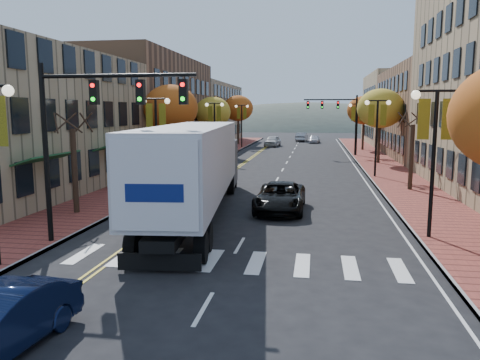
% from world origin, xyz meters
% --- Properties ---
extents(ground, '(200.00, 200.00, 0.00)m').
position_xyz_m(ground, '(0.00, 0.00, 0.00)').
color(ground, black).
rests_on(ground, ground).
extents(sidewalk_left, '(4.00, 85.00, 0.15)m').
position_xyz_m(sidewalk_left, '(-9.00, 32.50, 0.07)').
color(sidewalk_left, brown).
rests_on(sidewalk_left, ground).
extents(sidewalk_right, '(4.00, 85.00, 0.15)m').
position_xyz_m(sidewalk_right, '(9.00, 32.50, 0.07)').
color(sidewalk_right, brown).
rests_on(sidewalk_right, ground).
extents(building_left_mid, '(12.00, 24.00, 11.00)m').
position_xyz_m(building_left_mid, '(-17.00, 36.00, 5.50)').
color(building_left_mid, brown).
rests_on(building_left_mid, ground).
extents(building_left_far, '(12.00, 26.00, 9.50)m').
position_xyz_m(building_left_far, '(-17.00, 61.00, 4.75)').
color(building_left_far, '#9E8966').
rests_on(building_left_far, ground).
extents(building_right_mid, '(15.00, 24.00, 10.00)m').
position_xyz_m(building_right_mid, '(18.50, 42.00, 5.00)').
color(building_right_mid, brown).
rests_on(building_right_mid, ground).
extents(building_right_far, '(15.00, 20.00, 11.00)m').
position_xyz_m(building_right_far, '(18.50, 64.00, 5.50)').
color(building_right_far, '#9E8966').
rests_on(building_right_far, ground).
extents(tree_left_a, '(0.28, 0.28, 4.20)m').
position_xyz_m(tree_left_a, '(-9.00, 8.00, 2.25)').
color(tree_left_a, '#382619').
rests_on(tree_left_a, sidewalk_left).
extents(tree_left_b, '(4.48, 4.48, 7.21)m').
position_xyz_m(tree_left_b, '(-9.00, 24.00, 5.45)').
color(tree_left_b, '#382619').
rests_on(tree_left_b, sidewalk_left).
extents(tree_left_c, '(4.16, 4.16, 6.69)m').
position_xyz_m(tree_left_c, '(-9.00, 40.00, 5.05)').
color(tree_left_c, '#382619').
rests_on(tree_left_c, sidewalk_left).
extents(tree_left_d, '(4.61, 4.61, 7.42)m').
position_xyz_m(tree_left_d, '(-9.00, 58.00, 5.60)').
color(tree_left_d, '#382619').
rests_on(tree_left_d, sidewalk_left).
extents(tree_right_b, '(0.28, 0.28, 4.20)m').
position_xyz_m(tree_right_b, '(9.00, 18.00, 2.25)').
color(tree_right_b, '#382619').
rests_on(tree_right_b, sidewalk_right).
extents(tree_right_c, '(4.48, 4.48, 7.21)m').
position_xyz_m(tree_right_c, '(9.00, 34.00, 5.45)').
color(tree_right_c, '#382619').
rests_on(tree_right_c, sidewalk_right).
extents(tree_right_d, '(4.35, 4.35, 7.00)m').
position_xyz_m(tree_right_d, '(9.00, 50.00, 5.29)').
color(tree_right_d, '#382619').
rests_on(tree_right_d, sidewalk_right).
extents(lamp_left_b, '(1.96, 0.36, 6.05)m').
position_xyz_m(lamp_left_b, '(-7.50, 16.00, 4.29)').
color(lamp_left_b, black).
rests_on(lamp_left_b, ground).
extents(lamp_left_c, '(1.96, 0.36, 6.05)m').
position_xyz_m(lamp_left_c, '(-7.50, 34.00, 4.29)').
color(lamp_left_c, black).
rests_on(lamp_left_c, ground).
extents(lamp_left_d, '(1.96, 0.36, 6.05)m').
position_xyz_m(lamp_left_d, '(-7.50, 52.00, 4.29)').
color(lamp_left_d, black).
rests_on(lamp_left_d, ground).
extents(lamp_right_a, '(1.96, 0.36, 6.05)m').
position_xyz_m(lamp_right_a, '(7.50, 6.00, 4.29)').
color(lamp_right_a, black).
rests_on(lamp_right_a, ground).
extents(lamp_right_b, '(1.96, 0.36, 6.05)m').
position_xyz_m(lamp_right_b, '(7.50, 24.00, 4.29)').
color(lamp_right_b, black).
rests_on(lamp_right_b, ground).
extents(lamp_right_c, '(1.96, 0.36, 6.05)m').
position_xyz_m(lamp_right_c, '(7.50, 42.00, 4.29)').
color(lamp_right_c, black).
rests_on(lamp_right_c, ground).
extents(traffic_mast_near, '(6.10, 0.35, 7.00)m').
position_xyz_m(traffic_mast_near, '(-5.48, 3.00, 4.92)').
color(traffic_mast_near, black).
rests_on(traffic_mast_near, ground).
extents(traffic_mast_far, '(6.10, 0.34, 7.00)m').
position_xyz_m(traffic_mast_far, '(5.48, 42.00, 4.92)').
color(traffic_mast_far, black).
rests_on(traffic_mast_far, ground).
extents(semi_truck, '(4.77, 18.41, 4.55)m').
position_xyz_m(semi_truck, '(-2.92, 8.87, 2.66)').
color(semi_truck, black).
rests_on(semi_truck, ground).
extents(black_suv, '(2.53, 5.42, 1.50)m').
position_xyz_m(black_suv, '(1.08, 10.64, 0.75)').
color(black_suv, black).
rests_on(black_suv, ground).
extents(car_far_white, '(2.45, 4.93, 1.62)m').
position_xyz_m(car_far_white, '(-3.43, 55.59, 0.81)').
color(car_far_white, silver).
rests_on(car_far_white, ground).
extents(car_far_silver, '(2.08, 4.18, 1.17)m').
position_xyz_m(car_far_silver, '(2.65, 63.98, 0.58)').
color(car_far_silver, '#B9B8C0').
rests_on(car_far_silver, ground).
extents(car_far_oncoming, '(2.11, 4.80, 1.53)m').
position_xyz_m(car_far_oncoming, '(0.50, 67.74, 0.77)').
color(car_far_oncoming, '#97989E').
rests_on(car_far_oncoming, ground).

